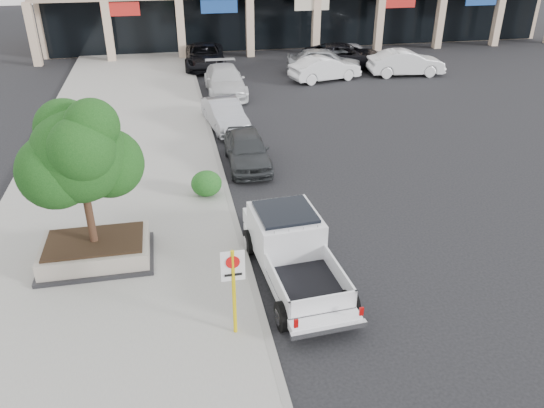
{
  "coord_description": "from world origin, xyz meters",
  "views": [
    {
      "loc": [
        -3.36,
        -12.68,
        8.84
      ],
      "look_at": [
        -0.5,
        1.5,
        1.14
      ],
      "focal_mm": 35.0,
      "sensor_mm": 36.0,
      "label": 1
    }
  ],
  "objects_px": {
    "planter_tree": "(85,154)",
    "no_parking_sign": "(233,281)",
    "curb_car_c": "(225,81)",
    "lot_car_e": "(353,52)",
    "planter": "(96,251)",
    "curb_car_b": "(225,115)",
    "lot_car_c": "(336,58)",
    "lot_car_d": "(345,56)",
    "lot_car_f": "(406,63)",
    "lot_car_b": "(325,69)",
    "lot_car_a": "(324,61)",
    "curb_car_d": "(205,56)",
    "pickup_truck": "(295,255)",
    "curb_car_a": "(247,149)"
  },
  "relations": [
    {
      "from": "curb_car_c",
      "to": "lot_car_b",
      "type": "height_order",
      "value": "curb_car_c"
    },
    {
      "from": "curb_car_d",
      "to": "lot_car_e",
      "type": "distance_m",
      "value": 10.53
    },
    {
      "from": "lot_car_f",
      "to": "lot_car_d",
      "type": "bearing_deg",
      "value": 57.5
    },
    {
      "from": "curb_car_c",
      "to": "lot_car_b",
      "type": "distance_m",
      "value": 6.76
    },
    {
      "from": "pickup_truck",
      "to": "lot_car_d",
      "type": "distance_m",
      "value": 24.8
    },
    {
      "from": "lot_car_b",
      "to": "curb_car_d",
      "type": "bearing_deg",
      "value": 42.54
    },
    {
      "from": "no_parking_sign",
      "to": "lot_car_e",
      "type": "height_order",
      "value": "no_parking_sign"
    },
    {
      "from": "pickup_truck",
      "to": "curb_car_b",
      "type": "xyz_separation_m",
      "value": [
        -0.4,
        12.76,
        -0.17
      ]
    },
    {
      "from": "curb_car_d",
      "to": "lot_car_a",
      "type": "distance_m",
      "value": 8.14
    },
    {
      "from": "curb_car_b",
      "to": "curb_car_d",
      "type": "distance_m",
      "value": 12.34
    },
    {
      "from": "curb_car_a",
      "to": "lot_car_d",
      "type": "height_order",
      "value": "lot_car_d"
    },
    {
      "from": "lot_car_b",
      "to": "lot_car_d",
      "type": "bearing_deg",
      "value": -52.87
    },
    {
      "from": "curb_car_d",
      "to": "lot_car_c",
      "type": "distance_m",
      "value": 8.99
    },
    {
      "from": "pickup_truck",
      "to": "curb_car_d",
      "type": "distance_m",
      "value": 25.1
    },
    {
      "from": "pickup_truck",
      "to": "lot_car_f",
      "type": "xyz_separation_m",
      "value": [
        12.35,
        20.55,
        -0.05
      ]
    },
    {
      "from": "lot_car_d",
      "to": "lot_car_e",
      "type": "height_order",
      "value": "lot_car_d"
    },
    {
      "from": "planter",
      "to": "curb_car_c",
      "type": "xyz_separation_m",
      "value": [
        5.76,
        16.68,
        0.3
      ]
    },
    {
      "from": "lot_car_c",
      "to": "lot_car_f",
      "type": "xyz_separation_m",
      "value": [
        3.83,
        -2.75,
        0.12
      ]
    },
    {
      "from": "lot_car_d",
      "to": "lot_car_f",
      "type": "distance_m",
      "value": 4.15
    },
    {
      "from": "planter",
      "to": "lot_car_b",
      "type": "xyz_separation_m",
      "value": [
        12.29,
        18.45,
        0.27
      ]
    },
    {
      "from": "pickup_truck",
      "to": "lot_car_d",
      "type": "xyz_separation_m",
      "value": [
        9.06,
        23.09,
        -0.03
      ]
    },
    {
      "from": "no_parking_sign",
      "to": "lot_car_c",
      "type": "height_order",
      "value": "no_parking_sign"
    },
    {
      "from": "pickup_truck",
      "to": "lot_car_f",
      "type": "relative_size",
      "value": 1.12
    },
    {
      "from": "curb_car_b",
      "to": "lot_car_e",
      "type": "height_order",
      "value": "curb_car_b"
    },
    {
      "from": "curb_car_c",
      "to": "lot_car_b",
      "type": "xyz_separation_m",
      "value": [
        6.53,
        1.77,
        -0.03
      ]
    },
    {
      "from": "curb_car_c",
      "to": "lot_car_f",
      "type": "relative_size",
      "value": 1.09
    },
    {
      "from": "planter",
      "to": "curb_car_d",
      "type": "xyz_separation_m",
      "value": [
        5.17,
        23.19,
        0.32
      ]
    },
    {
      "from": "lot_car_a",
      "to": "lot_car_d",
      "type": "xyz_separation_m",
      "value": [
        1.81,
        1.09,
        -0.01
      ]
    },
    {
      "from": "curb_car_c",
      "to": "pickup_truck",
      "type": "bearing_deg",
      "value": -90.43
    },
    {
      "from": "lot_car_c",
      "to": "planter",
      "type": "bearing_deg",
      "value": 130.3
    },
    {
      "from": "curb_car_c",
      "to": "lot_car_f",
      "type": "height_order",
      "value": "lot_car_f"
    },
    {
      "from": "curb_car_c",
      "to": "lot_car_e",
      "type": "relative_size",
      "value": 1.34
    },
    {
      "from": "lot_car_c",
      "to": "lot_car_e",
      "type": "relative_size",
      "value": 1.2
    },
    {
      "from": "pickup_truck",
      "to": "curb_car_a",
      "type": "relative_size",
      "value": 1.32
    },
    {
      "from": "curb_car_d",
      "to": "lot_car_a",
      "type": "bearing_deg",
      "value": -18.29
    },
    {
      "from": "curb_car_b",
      "to": "lot_car_e",
      "type": "distance_m",
      "value": 16.1
    },
    {
      "from": "lot_car_a",
      "to": "lot_car_c",
      "type": "distance_m",
      "value": 1.83
    },
    {
      "from": "pickup_truck",
      "to": "lot_car_e",
      "type": "height_order",
      "value": "pickup_truck"
    },
    {
      "from": "planter_tree",
      "to": "lot_car_f",
      "type": "xyz_separation_m",
      "value": [
        17.67,
        18.49,
        -2.61
      ]
    },
    {
      "from": "curb_car_c",
      "to": "lot_car_f",
      "type": "bearing_deg",
      "value": 9.83
    },
    {
      "from": "no_parking_sign",
      "to": "lot_car_e",
      "type": "distance_m",
      "value": 29.4
    },
    {
      "from": "lot_car_b",
      "to": "lot_car_e",
      "type": "relative_size",
      "value": 1.14
    },
    {
      "from": "curb_car_c",
      "to": "lot_car_e",
      "type": "distance_m",
      "value": 11.74
    },
    {
      "from": "pickup_truck",
      "to": "lot_car_a",
      "type": "relative_size",
      "value": 1.11
    },
    {
      "from": "curb_car_a",
      "to": "curb_car_c",
      "type": "height_order",
      "value": "curb_car_c"
    },
    {
      "from": "curb_car_c",
      "to": "lot_car_c",
      "type": "bearing_deg",
      "value": 30.43
    },
    {
      "from": "pickup_truck",
      "to": "curb_car_a",
      "type": "distance_m",
      "value": 8.15
    },
    {
      "from": "curb_car_c",
      "to": "lot_car_a",
      "type": "bearing_deg",
      "value": 26.78
    },
    {
      "from": "planter_tree",
      "to": "no_parking_sign",
      "type": "xyz_separation_m",
      "value": [
        3.38,
        -3.97,
        -1.78
      ]
    },
    {
      "from": "planter",
      "to": "curb_car_b",
      "type": "distance_m",
      "value": 11.97
    }
  ]
}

